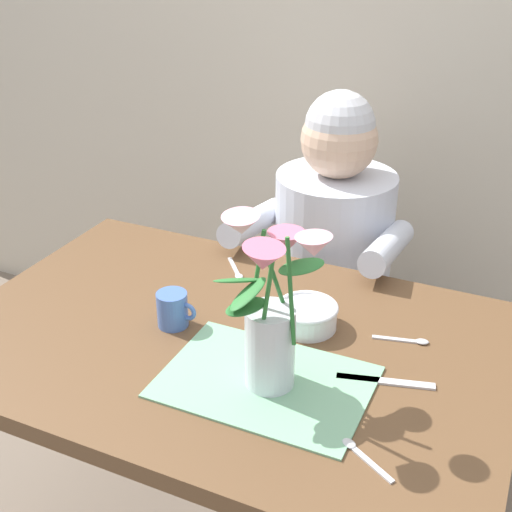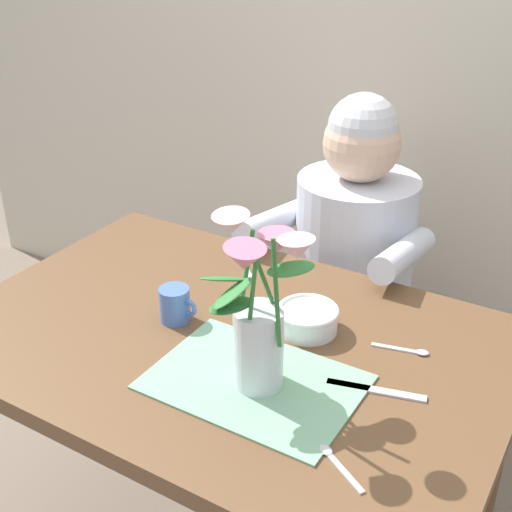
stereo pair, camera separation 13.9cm
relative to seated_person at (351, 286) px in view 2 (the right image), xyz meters
The scene contains 11 objects.
wood_panel_backdrop 0.81m from the seated_person, 94.10° to the left, with size 4.00×0.10×2.50m, color beige.
dining_table 0.62m from the seated_person, 92.89° to the right, with size 1.20×0.80×0.74m.
seated_person is the anchor object (origin of this frame).
striped_placemat 0.76m from the seated_person, 81.59° to the right, with size 0.40×0.28×0.01m, color #7AB289.
flower_vase 0.82m from the seated_person, 80.77° to the right, with size 0.22×0.23×0.35m.
ceramic_bowl 0.56m from the seated_person, 77.75° to the right, with size 0.14×0.14×0.06m.
dinner_knife 0.73m from the seated_person, 63.16° to the right, with size 0.19×0.02×0.01m, color silver.
tea_cup 0.68m from the seated_person, 104.14° to the right, with size 0.09×0.07×0.08m.
spoon_0 0.61m from the seated_person, 55.19° to the right, with size 0.12×0.04×0.01m.
spoon_2 0.92m from the seated_person, 68.53° to the right, with size 0.11×0.07×0.01m.
spoon_3 0.42m from the seated_person, 110.98° to the right, with size 0.09×0.10×0.01m.
Camera 2 is at (0.68, -1.01, 1.56)m, focal length 47.42 mm.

